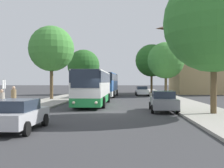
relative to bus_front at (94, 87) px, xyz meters
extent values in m
plane|color=#38383A|center=(1.81, -6.61, -1.74)|extent=(300.00, 300.00, 0.00)
cube|color=#A39E93|center=(-5.19, -6.61, -1.67)|extent=(4.00, 120.00, 0.15)
cube|color=#A39E93|center=(8.81, -6.61, -1.67)|extent=(4.00, 120.00, 0.15)
cube|color=tan|center=(20.79, 26.18, 4.56)|extent=(16.94, 11.64, 12.61)
pyramid|color=brown|center=(20.79, 26.18, 12.62)|extent=(16.94, 11.64, 3.49)
cube|color=#238942|center=(0.00, 0.01, -1.12)|extent=(2.51, 10.93, 0.70)
cube|color=silver|center=(0.00, 0.01, -0.16)|extent=(2.51, 10.93, 1.21)
cube|color=#232D3D|center=(0.00, 0.01, 0.92)|extent=(2.53, 10.72, 0.95)
cube|color=silver|center=(0.00, 0.01, 1.45)|extent=(2.46, 10.72, 0.12)
cube|color=#232D3D|center=(0.02, -5.48, 0.77)|extent=(2.21, 0.07, 1.45)
sphere|color=#F4EAC1|center=(-0.84, -5.50, -1.08)|extent=(0.24, 0.24, 0.24)
sphere|color=#F4EAC1|center=(0.89, -5.49, -1.08)|extent=(0.24, 0.24, 0.24)
cylinder|color=black|center=(-1.21, -3.27, -1.24)|extent=(0.30, 1.00, 1.00)
cylinder|color=black|center=(1.24, -3.26, -1.24)|extent=(0.30, 1.00, 1.00)
cylinder|color=black|center=(-1.24, 3.29, -1.24)|extent=(0.30, 1.00, 1.00)
cylinder|color=black|center=(1.21, 3.30, -1.24)|extent=(0.30, 1.00, 1.00)
cube|color=silver|center=(0.27, 14.32, -1.12)|extent=(2.75, 11.79, 0.70)
cube|color=#285BA8|center=(0.27, 14.32, -0.04)|extent=(2.75, 11.79, 1.46)
cube|color=#232D3D|center=(0.27, 14.32, 1.17)|extent=(2.77, 11.55, 0.95)
cube|color=#285BA8|center=(0.27, 14.32, 1.71)|extent=(2.69, 11.55, 0.12)
cube|color=#232D3D|center=(0.10, 8.43, 1.02)|extent=(2.17, 0.12, 1.45)
sphere|color=#F4EAC1|center=(-0.74, 8.44, -1.08)|extent=(0.24, 0.24, 0.24)
sphere|color=#F4EAC1|center=(0.95, 8.39, -1.08)|extent=(0.24, 0.24, 0.24)
cylinder|color=black|center=(-1.04, 10.84, -1.24)|extent=(0.33, 1.01, 1.00)
cylinder|color=black|center=(1.38, 10.77, -1.24)|extent=(0.33, 1.01, 1.00)
cylinder|color=black|center=(-0.84, 17.87, -1.24)|extent=(0.33, 1.01, 1.00)
cylinder|color=black|center=(1.58, 17.80, -1.24)|extent=(0.33, 1.01, 1.00)
cube|color=#B7B7BC|center=(-1.87, -13.47, -1.12)|extent=(1.89, 4.04, 0.63)
cube|color=#232D3D|center=(-1.87, -13.63, -0.55)|extent=(1.66, 2.10, 0.50)
cylinder|color=black|center=(-2.82, -12.23, -1.43)|extent=(0.20, 0.62, 0.62)
cylinder|color=black|center=(-0.94, -12.22, -1.43)|extent=(0.20, 0.62, 0.62)
cylinder|color=black|center=(-0.93, -14.72, -1.43)|extent=(0.20, 0.62, 0.62)
cube|color=slate|center=(5.99, -5.27, -1.08)|extent=(1.95, 4.61, 0.71)
cube|color=#232D3D|center=(6.00, -5.09, -0.46)|extent=(1.66, 2.42, 0.53)
cylinder|color=black|center=(6.84, -6.71, -1.43)|extent=(0.22, 0.63, 0.62)
cylinder|color=black|center=(5.05, -6.65, -1.43)|extent=(0.22, 0.63, 0.62)
cylinder|color=black|center=(6.94, -3.90, -1.43)|extent=(0.22, 0.63, 0.62)
cylinder|color=black|center=(5.15, -3.83, -1.43)|extent=(0.22, 0.63, 0.62)
cube|color=silver|center=(5.67, 17.25, -1.07)|extent=(1.95, 4.30, 0.73)
cube|color=#232D3D|center=(5.66, 17.42, -0.46)|extent=(1.66, 2.25, 0.50)
cylinder|color=black|center=(6.62, 15.96, -1.43)|extent=(0.22, 0.63, 0.62)
cylinder|color=black|center=(4.80, 15.91, -1.43)|extent=(0.22, 0.63, 0.62)
cylinder|color=black|center=(6.54, 18.59, -1.43)|extent=(0.22, 0.63, 0.62)
cylinder|color=black|center=(4.72, 18.54, -1.43)|extent=(0.22, 0.63, 0.62)
cylinder|color=gray|center=(-5.13, -7.94, -0.45)|extent=(0.08, 0.08, 2.29)
cube|color=silver|center=(-5.13, -7.94, 0.35)|extent=(0.03, 0.45, 0.60)
cylinder|color=#23232D|center=(-4.64, -9.28, -1.20)|extent=(0.30, 0.30, 0.78)
cylinder|color=#B2A899|center=(-4.64, -9.28, -0.49)|extent=(0.36, 0.36, 0.65)
sphere|color=tan|center=(-4.64, -9.28, -0.06)|extent=(0.21, 0.21, 0.21)
cylinder|color=#23232D|center=(-4.72, -7.37, -1.16)|extent=(0.30, 0.30, 0.85)
cylinder|color=olive|center=(-4.72, -7.37, -0.38)|extent=(0.36, 0.36, 0.71)
sphere|color=tan|center=(-4.72, -7.37, 0.09)|extent=(0.23, 0.23, 0.23)
cylinder|color=brown|center=(-6.06, 6.51, 0.46)|extent=(0.40, 0.40, 4.10)
sphere|color=#428938|center=(-6.06, 6.51, 4.60)|extent=(5.59, 5.59, 5.59)
cylinder|color=#513D23|center=(-4.37, 20.40, -0.17)|extent=(0.40, 0.40, 2.84)
sphere|color=#286023|center=(-4.37, 20.40, 3.36)|extent=(5.64, 5.64, 5.64)
cylinder|color=brown|center=(9.26, 15.53, 0.06)|extent=(0.40, 0.40, 3.31)
sphere|color=#428938|center=(9.26, 15.53, 3.83)|extent=(5.65, 5.65, 5.65)
cylinder|color=brown|center=(9.00, -7.53, 0.19)|extent=(0.40, 0.40, 3.57)
sphere|color=#387F33|center=(9.00, -7.53, 4.49)|extent=(6.69, 6.69, 6.69)
cylinder|color=#513D23|center=(7.91, 24.41, 0.33)|extent=(0.40, 0.40, 3.84)
sphere|color=#286023|center=(7.91, 24.41, 4.54)|extent=(6.09, 6.09, 6.09)
camera|label=1|loc=(3.22, -25.31, 0.51)|focal=42.00mm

